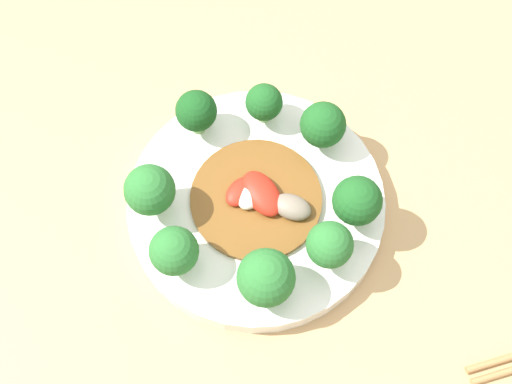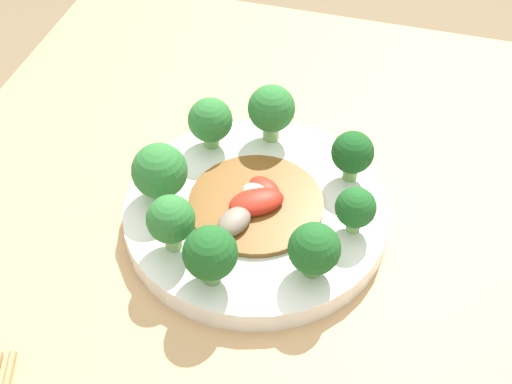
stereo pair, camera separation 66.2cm
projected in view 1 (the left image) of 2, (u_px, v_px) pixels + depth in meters
ground_plane at (278, 338)px, 1.47m from camera, size 8.00×8.00×0.00m
table at (285, 282)px, 1.13m from camera, size 0.92×0.83×0.75m
plate at (256, 205)px, 0.76m from camera, size 0.27×0.27×0.02m
broccoli_south at (264, 103)px, 0.76m from camera, size 0.04×0.04×0.05m
broccoli_west at (357, 201)px, 0.71m from camera, size 0.05×0.05×0.06m
broccoli_northwest at (330, 245)px, 0.69m from camera, size 0.05×0.05×0.06m
broccoli_east at (150, 191)px, 0.71m from camera, size 0.05×0.05×0.07m
broccoli_north at (266, 278)px, 0.68m from camera, size 0.06×0.06×0.06m
broccoli_southwest at (323, 125)px, 0.75m from camera, size 0.05×0.05×0.06m
broccoli_southeast at (196, 111)px, 0.75m from camera, size 0.04×0.04×0.06m
broccoli_northeast at (174, 251)px, 0.69m from camera, size 0.05×0.05×0.06m
stirfry_center at (259, 198)px, 0.74m from camera, size 0.14×0.14×0.02m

